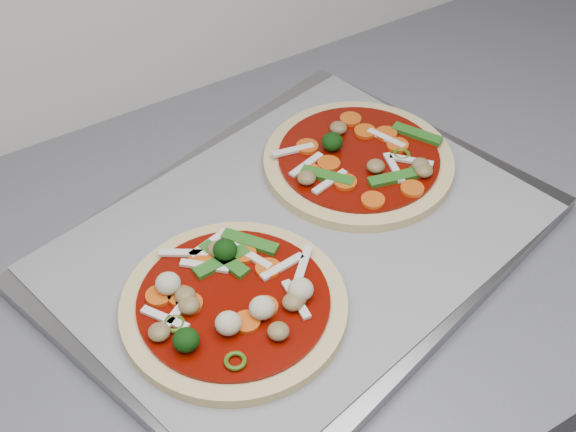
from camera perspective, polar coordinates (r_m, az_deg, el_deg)
base_cabinet at (r=1.30m, az=9.21°, el=-12.44°), size 3.60×0.60×0.86m
countertop at (r=0.96m, az=12.23°, el=2.52°), size 3.60×0.60×0.04m
baking_tray at (r=0.83m, az=0.75°, el=-1.90°), size 0.57×0.48×0.02m
parchment at (r=0.82m, az=0.75°, el=-1.46°), size 0.53×0.44×0.00m
pizza_left at (r=0.75m, az=-3.95°, el=-6.18°), size 0.27×0.27×0.04m
pizza_right at (r=0.90m, az=5.08°, el=3.94°), size 0.29×0.29×0.04m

